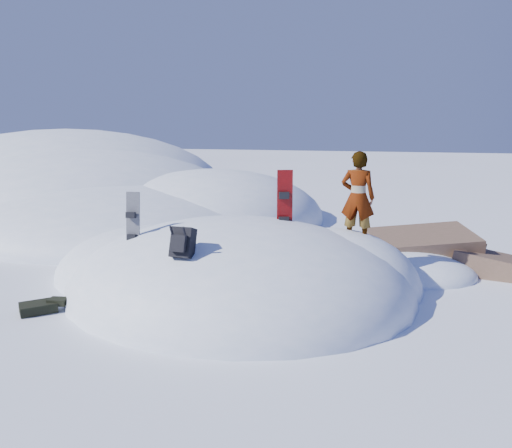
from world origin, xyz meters
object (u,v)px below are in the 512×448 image
(snowboard_dark, at_px, (133,228))
(snowboard_red, at_px, (284,211))
(person, at_px, (358,197))
(backpack, at_px, (182,243))

(snowboard_dark, bearing_deg, snowboard_red, 23.01)
(snowboard_dark, bearing_deg, person, 17.45)
(backpack, relative_size, person, 0.32)
(snowboard_red, distance_m, person, 1.50)
(person, bearing_deg, backpack, 50.60)
(snowboard_dark, height_order, backpack, snowboard_dark)
(snowboard_red, height_order, snowboard_dark, snowboard_red)
(snowboard_dark, relative_size, backpack, 2.39)
(backpack, bearing_deg, snowboard_red, 66.05)
(backpack, bearing_deg, person, 48.03)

